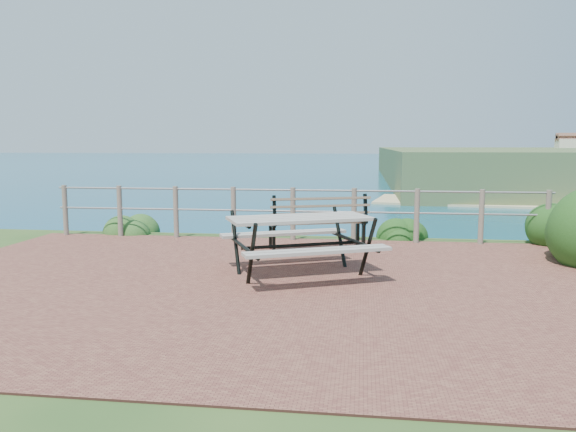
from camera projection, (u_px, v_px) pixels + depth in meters
name	position (u px, v px, depth m)	size (l,w,h in m)	color
ground	(262.00, 284.00, 7.40)	(10.00, 7.00, 0.12)	brown
ocean	(359.00, 149.00, 204.04)	(1200.00, 1200.00, 0.00)	#136973
safety_railing	(293.00, 211.00, 10.62)	(9.40, 0.10, 1.00)	#6B5B4C
picnic_table	(300.00, 239.00, 7.79)	(2.08, 1.55, 0.81)	#A29C92
park_bench	(317.00, 213.00, 9.72)	(1.77, 0.97, 0.97)	brown
shrub_right_edge	(562.00, 244.00, 10.36)	(1.00, 1.00, 1.43)	#1C4415
shrub_lip_west	(134.00, 232.00, 11.70)	(0.84, 0.84, 0.61)	#224C1C
shrub_lip_east	(398.00, 238.00, 11.06)	(0.83, 0.83, 0.59)	#1C4415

